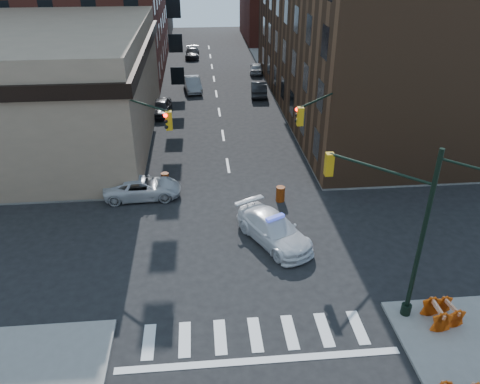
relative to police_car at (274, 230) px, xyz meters
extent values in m
plane|color=black|center=(-1.85, -0.01, -0.77)|extent=(140.00, 140.00, 0.00)
cube|color=gray|center=(-24.85, 32.74, -0.70)|extent=(34.00, 54.50, 0.15)
cube|color=gray|center=(21.15, 32.74, -0.70)|extent=(34.00, 54.50, 0.15)
cube|color=#8F765E|center=(-18.85, 16.49, 3.73)|extent=(22.00, 22.00, 9.00)
cube|color=#4D311F|center=(11.15, 22.49, 6.23)|extent=(14.00, 34.00, 14.00)
cylinder|color=black|center=(4.95, -6.31, 3.38)|extent=(0.20, 0.20, 8.00)
cylinder|color=black|center=(4.95, -6.31, -0.37)|extent=(0.44, 0.44, 0.50)
cylinder|color=black|center=(3.36, -4.72, 5.88)|extent=(3.27, 3.27, 0.12)
cube|color=#BF8C0C|center=(1.77, -3.13, 5.38)|extent=(0.35, 0.35, 1.05)
sphere|color=#FF0C05|center=(1.92, -2.97, 5.73)|extent=(0.22, 0.22, 0.22)
sphere|color=black|center=(1.92, -2.97, 5.40)|extent=(0.22, 0.22, 0.22)
sphere|color=black|center=(1.92, -2.97, 5.07)|extent=(0.22, 0.22, 0.22)
cylinder|color=black|center=(5.80, -7.16, 6.98)|extent=(1.91, 1.91, 0.10)
cylinder|color=black|center=(-8.65, 6.29, 3.38)|extent=(0.20, 0.20, 8.00)
cylinder|color=black|center=(-8.65, 6.29, -0.37)|extent=(0.44, 0.44, 0.50)
cylinder|color=black|center=(-7.06, 4.70, 5.88)|extent=(3.27, 3.27, 0.12)
cube|color=#BF8C0C|center=(-5.47, 3.11, 5.38)|extent=(0.35, 0.35, 1.05)
sphere|color=#FF0C05|center=(-5.62, 2.95, 5.73)|extent=(0.22, 0.22, 0.22)
sphere|color=black|center=(-5.62, 2.95, 5.40)|extent=(0.22, 0.22, 0.22)
sphere|color=black|center=(-5.62, 2.95, 5.07)|extent=(0.22, 0.22, 0.22)
cylinder|color=black|center=(4.95, 6.29, 3.38)|extent=(0.20, 0.20, 8.00)
cylinder|color=black|center=(4.95, 6.29, -0.37)|extent=(0.44, 0.44, 0.50)
cylinder|color=black|center=(3.36, 4.70, 5.88)|extent=(3.27, 3.27, 0.12)
cube|color=#BF8C0C|center=(1.77, 3.11, 5.38)|extent=(0.35, 0.35, 1.05)
sphere|color=#FF0C05|center=(1.61, 3.26, 5.73)|extent=(0.22, 0.22, 0.22)
sphere|color=black|center=(1.61, 3.26, 5.40)|extent=(0.22, 0.22, 0.22)
sphere|color=black|center=(1.61, 3.26, 5.07)|extent=(0.22, 0.22, 0.22)
cylinder|color=black|center=(5.65, 25.99, 0.68)|extent=(0.24, 0.24, 2.60)
sphere|color=brown|center=(5.65, 25.99, 2.73)|extent=(3.00, 3.00, 3.00)
cylinder|color=black|center=(5.65, 33.99, 0.68)|extent=(0.24, 0.24, 2.60)
sphere|color=brown|center=(5.65, 33.99, 2.73)|extent=(3.00, 3.00, 3.00)
imported|color=white|center=(0.00, 0.00, 0.00)|extent=(4.32, 5.73, 1.55)
imported|color=silver|center=(-7.65, 5.79, -0.09)|extent=(5.00, 2.46, 1.36)
imported|color=black|center=(-7.35, 21.74, -0.04)|extent=(2.12, 4.45, 1.47)
imported|color=gray|center=(-4.35, 29.30, -0.01)|extent=(2.13, 4.77, 1.52)
imported|color=black|center=(-4.35, 45.22, -0.10)|extent=(2.03, 4.68, 1.34)
imported|color=black|center=(2.62, 27.08, -0.02)|extent=(2.02, 4.72, 1.51)
imported|color=#919399|center=(3.49, 36.14, -0.12)|extent=(2.05, 4.03, 1.31)
imported|color=black|center=(-9.94, 7.19, 0.28)|extent=(0.74, 0.58, 1.81)
imported|color=black|center=(-14.46, 7.75, 0.31)|extent=(1.09, 0.96, 1.87)
imported|color=black|center=(-14.63, 9.52, 0.24)|extent=(1.05, 0.96, 1.72)
cylinder|color=red|center=(1.12, 4.45, -0.27)|extent=(0.72, 0.72, 1.00)
cylinder|color=red|center=(-6.30, 7.25, -0.31)|extent=(0.54, 0.54, 0.92)
camera|label=1|loc=(-3.84, -21.24, 14.18)|focal=35.00mm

